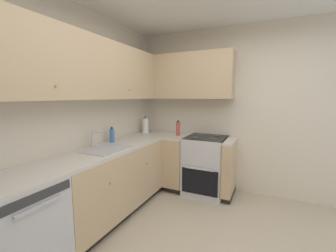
{
  "coord_description": "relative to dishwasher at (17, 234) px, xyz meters",
  "views": [
    {
      "loc": [
        -1.71,
        -0.33,
        1.55
      ],
      "look_at": [
        0.96,
        0.92,
        1.14
      ],
      "focal_mm": 23.23,
      "sensor_mm": 36.0,
      "label": 1
    }
  ],
  "objects": [
    {
      "name": "upper_cabinets_back",
      "position": [
        1.0,
        0.14,
        1.43
      ],
      "size": [
        2.6,
        0.34,
        0.72
      ],
      "color": "tan"
    },
    {
      "name": "lower_cabinets_back",
      "position": [
        1.16,
        0.0,
        0.0
      ],
      "size": [
        1.72,
        0.62,
        0.87
      ],
      "color": "tan",
      "rests_on": "ground_plane"
    },
    {
      "name": "lower_cabinets_right",
      "position": [
        2.33,
        -0.73,
        0.0
      ],
      "size": [
        0.62,
        1.07,
        0.87
      ],
      "color": "tan",
      "rests_on": "ground_plane"
    },
    {
      "name": "upper_cabinets_right",
      "position": [
        2.46,
        -0.5,
        1.43
      ],
      "size": [
        0.32,
        1.59,
        0.72
      ],
      "color": "tan"
    },
    {
      "name": "dishwasher",
      "position": [
        0.0,
        0.0,
        0.0
      ],
      "size": [
        0.6,
        0.63,
        0.87
      ],
      "color": "silver",
      "rests_on": "ground_plane"
    },
    {
      "name": "countertop_back",
      "position": [
        1.16,
        0.0,
        0.45
      ],
      "size": [
        2.92,
        0.6,
        0.03
      ],
      "primitive_type": "cube",
      "color": "beige",
      "rests_on": "lower_cabinets_back"
    },
    {
      "name": "oil_bottle",
      "position": [
        2.32,
        -0.45,
        0.58
      ],
      "size": [
        0.06,
        0.06,
        0.25
      ],
      "color": "#BF4C3F",
      "rests_on": "countertop_right"
    },
    {
      "name": "countertop_right",
      "position": [
        2.32,
        -0.73,
        0.45
      ],
      "size": [
        0.6,
        1.07,
        0.03
      ],
      "color": "beige",
      "rests_on": "lower_cabinets_right"
    },
    {
      "name": "wall_back",
      "position": [
        0.76,
        0.33,
        0.87
      ],
      "size": [
        3.83,
        0.05,
        2.61
      ],
      "primitive_type": "cube",
      "color": "beige",
      "rests_on": "ground_plane"
    },
    {
      "name": "soap_bottle",
      "position": [
        1.43,
        0.18,
        0.57
      ],
      "size": [
        0.07,
        0.07,
        0.22
      ],
      "color": "#3F72BF",
      "rests_on": "countertop_back"
    },
    {
      "name": "sink",
      "position": [
        1.07,
        -0.03,
        0.43
      ],
      "size": [
        0.56,
        0.4,
        0.1
      ],
      "color": "#B7B7BC",
      "rests_on": "countertop_back"
    },
    {
      "name": "oven_range",
      "position": [
        2.34,
        -0.92,
        0.02
      ],
      "size": [
        0.68,
        0.62,
        1.05
      ],
      "color": "silver",
      "rests_on": "ground_plane"
    },
    {
      "name": "wall_right",
      "position": [
        2.65,
        -1.47,
        0.87
      ],
      "size": [
        0.05,
        3.64,
        2.61
      ],
      "primitive_type": "cube",
      "color": "beige",
      "rests_on": "ground_plane"
    },
    {
      "name": "faucet",
      "position": [
        1.07,
        0.18,
        0.6
      ],
      "size": [
        0.07,
        0.16,
        0.22
      ],
      "color": "silver",
      "rests_on": "countertop_back"
    },
    {
      "name": "paper_towel_roll",
      "position": [
        2.3,
        0.16,
        0.6
      ],
      "size": [
        0.11,
        0.11,
        0.32
      ],
      "color": "white",
      "rests_on": "countertop_back"
    }
  ]
}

